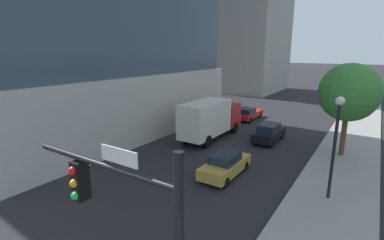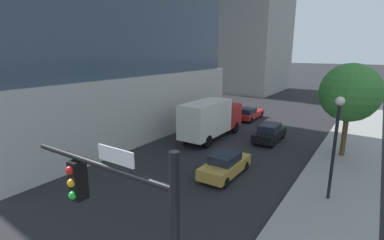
{
  "view_description": "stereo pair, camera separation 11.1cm",
  "coord_description": "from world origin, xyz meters",
  "px_view_note": "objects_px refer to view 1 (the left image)",
  "views": [
    {
      "loc": [
        9.53,
        -0.59,
        7.65
      ],
      "look_at": [
        0.21,
        13.59,
        3.49
      ],
      "focal_mm": 26.31,
      "sensor_mm": 36.0,
      "label": 1
    },
    {
      "loc": [
        9.63,
        -0.53,
        7.65
      ],
      "look_at": [
        0.21,
        13.59,
        3.49
      ],
      "focal_mm": 26.31,
      "sensor_mm": 36.0,
      "label": 2
    }
  ],
  "objects_px": {
    "car_black": "(269,132)",
    "car_red": "(248,113)",
    "street_tree": "(349,93)",
    "construction_building": "(249,19)",
    "box_truck": "(210,118)",
    "car_gold": "(225,165)",
    "street_lamp": "(336,133)",
    "traffic_light_pole": "(127,220)"
  },
  "relations": [
    {
      "from": "street_lamp",
      "to": "car_red",
      "type": "xyz_separation_m",
      "value": [
        -10.55,
        14.77,
        -3.01
      ]
    },
    {
      "from": "street_lamp",
      "to": "street_tree",
      "type": "xyz_separation_m",
      "value": [
        -0.18,
        7.46,
        1.1
      ]
    },
    {
      "from": "traffic_light_pole",
      "to": "box_truck",
      "type": "distance_m",
      "value": 18.84
    },
    {
      "from": "street_lamp",
      "to": "car_red",
      "type": "distance_m",
      "value": 18.4
    },
    {
      "from": "street_lamp",
      "to": "car_black",
      "type": "relative_size",
      "value": 1.24
    },
    {
      "from": "car_gold",
      "to": "box_truck",
      "type": "distance_m",
      "value": 7.79
    },
    {
      "from": "car_black",
      "to": "box_truck",
      "type": "bearing_deg",
      "value": -153.85
    },
    {
      "from": "street_lamp",
      "to": "box_truck",
      "type": "xyz_separation_m",
      "value": [
        -10.55,
        5.91,
        -1.78
      ]
    },
    {
      "from": "street_tree",
      "to": "car_gold",
      "type": "distance_m",
      "value": 10.45
    },
    {
      "from": "street_tree",
      "to": "car_black",
      "type": "xyz_separation_m",
      "value": [
        -5.75,
        0.72,
        -4.04
      ]
    },
    {
      "from": "traffic_light_pole",
      "to": "street_lamp",
      "type": "distance_m",
      "value": 11.62
    },
    {
      "from": "box_truck",
      "to": "construction_building",
      "type": "bearing_deg",
      "value": 107.44
    },
    {
      "from": "construction_building",
      "to": "traffic_light_pole",
      "type": "distance_m",
      "value": 53.62
    },
    {
      "from": "car_red",
      "to": "street_lamp",
      "type": "bearing_deg",
      "value": -54.48
    },
    {
      "from": "construction_building",
      "to": "car_red",
      "type": "height_order",
      "value": "construction_building"
    },
    {
      "from": "street_tree",
      "to": "box_truck",
      "type": "bearing_deg",
      "value": -171.5
    },
    {
      "from": "car_red",
      "to": "construction_building",
      "type": "bearing_deg",
      "value": 113.36
    },
    {
      "from": "car_black",
      "to": "car_red",
      "type": "xyz_separation_m",
      "value": [
        -4.61,
        6.6,
        -0.07
      ]
    },
    {
      "from": "street_tree",
      "to": "car_black",
      "type": "height_order",
      "value": "street_tree"
    },
    {
      "from": "traffic_light_pole",
      "to": "street_tree",
      "type": "relative_size",
      "value": 0.85
    },
    {
      "from": "street_tree",
      "to": "box_truck",
      "type": "distance_m",
      "value": 10.87
    },
    {
      "from": "street_tree",
      "to": "construction_building",
      "type": "bearing_deg",
      "value": 123.61
    },
    {
      "from": "construction_building",
      "to": "box_truck",
      "type": "relative_size",
      "value": 4.45
    },
    {
      "from": "construction_building",
      "to": "street_tree",
      "type": "xyz_separation_m",
      "value": [
        20.58,
        -30.96,
        -8.81
      ]
    },
    {
      "from": "car_black",
      "to": "car_gold",
      "type": "distance_m",
      "value": 8.42
    },
    {
      "from": "street_tree",
      "to": "car_red",
      "type": "bearing_deg",
      "value": 144.77
    },
    {
      "from": "traffic_light_pole",
      "to": "car_gold",
      "type": "distance_m",
      "value": 11.82
    },
    {
      "from": "car_gold",
      "to": "street_tree",
      "type": "bearing_deg",
      "value": 53.26
    },
    {
      "from": "street_tree",
      "to": "box_truck",
      "type": "relative_size",
      "value": 0.88
    },
    {
      "from": "construction_building",
      "to": "street_tree",
      "type": "bearing_deg",
      "value": -56.39
    },
    {
      "from": "construction_building",
      "to": "street_lamp",
      "type": "distance_m",
      "value": 44.78
    },
    {
      "from": "traffic_light_pole",
      "to": "street_lamp",
      "type": "relative_size",
      "value": 1.06
    },
    {
      "from": "traffic_light_pole",
      "to": "street_tree",
      "type": "distance_m",
      "value": 18.91
    },
    {
      "from": "street_tree",
      "to": "car_black",
      "type": "bearing_deg",
      "value": 172.91
    },
    {
      "from": "street_lamp",
      "to": "street_tree",
      "type": "distance_m",
      "value": 7.54
    },
    {
      "from": "construction_building",
      "to": "car_gold",
      "type": "height_order",
      "value": "construction_building"
    },
    {
      "from": "construction_building",
      "to": "car_black",
      "type": "xyz_separation_m",
      "value": [
        14.83,
        -30.25,
        -12.85
      ]
    },
    {
      "from": "street_lamp",
      "to": "car_red",
      "type": "height_order",
      "value": "street_lamp"
    },
    {
      "from": "car_gold",
      "to": "street_lamp",
      "type": "bearing_deg",
      "value": 2.39
    },
    {
      "from": "car_black",
      "to": "box_truck",
      "type": "xyz_separation_m",
      "value": [
        -4.61,
        -2.26,
        1.16
      ]
    },
    {
      "from": "car_red",
      "to": "box_truck",
      "type": "distance_m",
      "value": 8.95
    },
    {
      "from": "street_lamp",
      "to": "car_black",
      "type": "bearing_deg",
      "value": 125.99
    }
  ]
}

